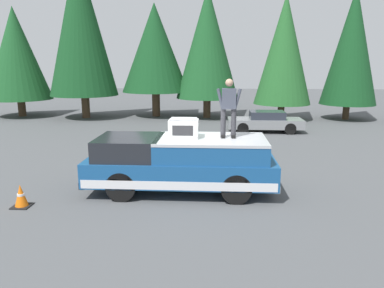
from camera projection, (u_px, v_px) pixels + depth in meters
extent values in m
plane|color=#4C4F51|center=(190.00, 189.00, 11.16)|extent=(90.00, 90.00, 0.00)
cube|color=navy|center=(181.00, 169.00, 10.85)|extent=(2.00, 5.50, 0.70)
cube|color=silver|center=(181.00, 175.00, 10.89)|extent=(2.01, 5.39, 0.24)
cube|color=black|center=(130.00, 147.00, 10.80)|extent=(1.84, 1.87, 0.60)
cube|color=navy|center=(211.00, 149.00, 10.67)|extent=(1.92, 3.19, 0.52)
cube|color=#B7BABF|center=(211.00, 139.00, 10.60)|extent=(1.94, 3.19, 0.08)
cube|color=#232326|center=(93.00, 176.00, 11.07)|extent=(1.96, 0.16, 0.20)
cube|color=#B2B5BA|center=(272.00, 179.00, 10.75)|extent=(1.96, 0.16, 0.20)
cylinder|color=black|center=(121.00, 186.00, 10.18)|extent=(0.30, 0.84, 0.84)
cylinder|color=black|center=(134.00, 169.00, 11.84)|extent=(0.30, 0.84, 0.84)
cylinder|color=black|center=(236.00, 188.00, 9.99)|extent=(0.30, 0.84, 0.84)
cylinder|color=black|center=(233.00, 171.00, 11.65)|extent=(0.30, 0.84, 0.84)
cube|color=silver|center=(184.00, 129.00, 10.61)|extent=(0.64, 0.84, 0.52)
cube|color=#2D2D30|center=(183.00, 131.00, 10.30)|extent=(0.01, 0.59, 0.29)
cube|color=#99999E|center=(184.00, 119.00, 10.55)|extent=(0.58, 0.76, 0.04)
cylinder|color=#333338|center=(234.00, 123.00, 10.56)|extent=(0.15, 0.15, 0.84)
cube|color=black|center=(233.00, 136.00, 10.61)|extent=(0.26, 0.11, 0.08)
cylinder|color=#333338|center=(223.00, 123.00, 10.58)|extent=(0.15, 0.15, 0.84)
cube|color=black|center=(223.00, 136.00, 10.62)|extent=(0.26, 0.11, 0.08)
cube|color=#474C5B|center=(229.00, 99.00, 10.42)|extent=(0.24, 0.40, 0.58)
sphere|color=tan|center=(229.00, 83.00, 10.32)|extent=(0.22, 0.22, 0.22)
cylinder|color=#474C5B|center=(238.00, 99.00, 10.37)|extent=(0.09, 0.23, 0.58)
cylinder|color=#474C5B|center=(220.00, 99.00, 10.40)|extent=(0.09, 0.23, 0.58)
cube|color=gray|center=(265.00, 123.00, 20.43)|extent=(1.64, 4.10, 0.50)
cube|color=#282D38|center=(267.00, 115.00, 20.32)|extent=(1.31, 1.89, 0.42)
cylinder|color=black|center=(243.00, 128.00, 19.84)|extent=(0.20, 0.62, 0.62)
cylinder|color=black|center=(241.00, 124.00, 21.24)|extent=(0.20, 0.62, 0.62)
cylinder|color=black|center=(290.00, 129.00, 19.69)|extent=(0.20, 0.62, 0.62)
cylinder|color=black|center=(285.00, 124.00, 21.09)|extent=(0.20, 0.62, 0.62)
cube|color=black|center=(22.00, 206.00, 9.82)|extent=(0.47, 0.47, 0.03)
cone|color=orange|center=(21.00, 196.00, 9.76)|extent=(0.36, 0.36, 0.62)
cylinder|color=white|center=(21.00, 195.00, 9.75)|extent=(0.19, 0.19, 0.06)
cylinder|color=#4C3826|center=(346.00, 112.00, 24.95)|extent=(0.44, 0.44, 1.03)
cone|color=#14421E|center=(352.00, 46.00, 24.01)|extent=(3.65, 3.65, 7.62)
cylinder|color=#4C3826|center=(281.00, 112.00, 24.83)|extent=(0.45, 0.45, 1.07)
cone|color=#235B28|center=(284.00, 50.00, 23.94)|extent=(3.76, 3.76, 7.10)
cylinder|color=#4C3826|center=(207.00, 108.00, 25.77)|extent=(0.52, 0.52, 1.38)
cone|color=#194C23|center=(207.00, 43.00, 24.82)|extent=(4.30, 4.30, 7.39)
cylinder|color=#4C3826|center=(156.00, 104.00, 26.36)|extent=(0.56, 0.56, 1.77)
cone|color=#14421E|center=(155.00, 48.00, 25.52)|extent=(4.70, 4.70, 6.06)
cylinder|color=#4C3826|center=(86.00, 106.00, 25.64)|extent=(0.55, 0.55, 1.58)
cone|color=#14421E|center=(81.00, 24.00, 24.44)|extent=(4.60, 4.60, 9.50)
cylinder|color=#4C3826|center=(22.00, 108.00, 26.42)|extent=(0.53, 0.53, 1.22)
cone|color=#194C23|center=(16.00, 54.00, 25.60)|extent=(4.45, 4.45, 6.39)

